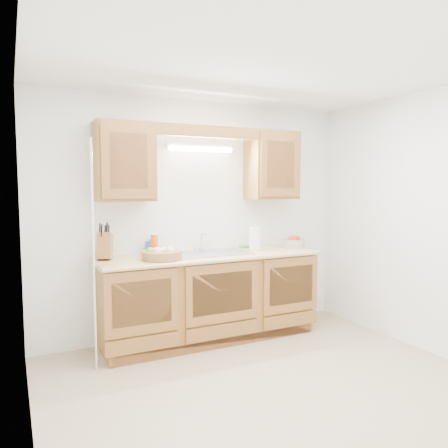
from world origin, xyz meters
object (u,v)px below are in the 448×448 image
knife_block (105,246)px  apple_bowl (293,243)px  paper_towel (255,239)px  fruit_basket (162,254)px

knife_block → apple_bowl: knife_block is taller
paper_towel → knife_block: bearing=175.6°
knife_block → paper_towel: bearing=17.8°
knife_block → apple_bowl: (2.06, -0.14, -0.07)m
paper_towel → fruit_basket: bearing=-174.5°
fruit_basket → apple_bowl: apple_bowl is taller
fruit_basket → apple_bowl: size_ratio=1.33×
fruit_basket → knife_block: knife_block is taller
fruit_basket → apple_bowl: bearing=3.1°
knife_block → fruit_basket: bearing=-2.5°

